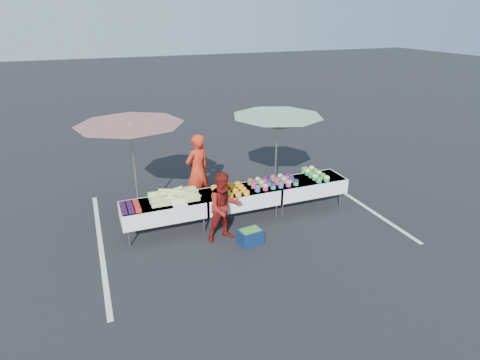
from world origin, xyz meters
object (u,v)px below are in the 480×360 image
object	(u,v)px
vendor	(198,171)
storage_bin	(250,236)
umbrella_left	(131,133)
table_center	(240,196)
table_right	(307,185)
customer	(224,207)
umbrella_right	(277,124)
table_left	(164,209)

from	to	relation	value
vendor	storage_bin	bearing A→B (deg)	79.75
vendor	umbrella_left	distance (m)	2.01
table_center	table_right	xyz separation A→B (m)	(1.80, 0.00, 0.00)
table_right	umbrella_left	world-z (taller)	umbrella_left
customer	umbrella_right	xyz separation A→B (m)	(1.86, 1.35, 1.31)
customer	storage_bin	distance (m)	0.84
umbrella_right	storage_bin	bearing A→B (deg)	-129.32
umbrella_left	umbrella_right	xyz separation A→B (m)	(3.46, -0.11, -0.10)
table_center	umbrella_left	xyz separation A→B (m)	(-2.26, 0.71, 1.59)
table_center	vendor	size ratio (longest dim) A/B	0.99
table_right	umbrella_right	world-z (taller)	umbrella_right
table_right	vendor	distance (m)	2.75
table_right	umbrella_right	distance (m)	1.71
table_right	customer	xyz separation A→B (m)	(-2.45, -0.75, 0.19)
vendor	storage_bin	world-z (taller)	vendor
table_right	customer	size ratio (longest dim) A/B	1.21
table_center	storage_bin	world-z (taller)	table_center
table_left	table_right	xyz separation A→B (m)	(3.60, 0.00, 0.00)
table_left	table_center	xyz separation A→B (m)	(1.80, 0.00, 0.00)
vendor	storage_bin	distance (m)	2.38
table_center	vendor	bearing A→B (deg)	123.25
table_right	umbrella_right	size ratio (longest dim) A/B	0.78
table_left	storage_bin	world-z (taller)	table_left
table_left	storage_bin	size ratio (longest dim) A/B	3.49
table_right	storage_bin	bearing A→B (deg)	-150.82
table_left	vendor	world-z (taller)	vendor
table_left	customer	distance (m)	1.38
table_left	vendor	bearing A→B (deg)	44.64
umbrella_right	vendor	bearing A→B (deg)	165.85
umbrella_right	table_right	bearing A→B (deg)	-45.05
table_left	table_center	world-z (taller)	same
storage_bin	umbrella_right	bearing A→B (deg)	43.52
customer	umbrella_right	bearing A→B (deg)	32.21
table_left	table_right	bearing A→B (deg)	0.00
table_center	umbrella_left	world-z (taller)	umbrella_left
table_left	customer	world-z (taller)	customer
table_left	umbrella_right	xyz separation A→B (m)	(3.00, 0.60, 1.49)
storage_bin	table_left	bearing A→B (deg)	137.94
customer	table_right	bearing A→B (deg)	13.26
vendor	umbrella_right	size ratio (longest dim) A/B	0.79
customer	umbrella_right	world-z (taller)	umbrella_right
umbrella_right	table_left	bearing A→B (deg)	-168.76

